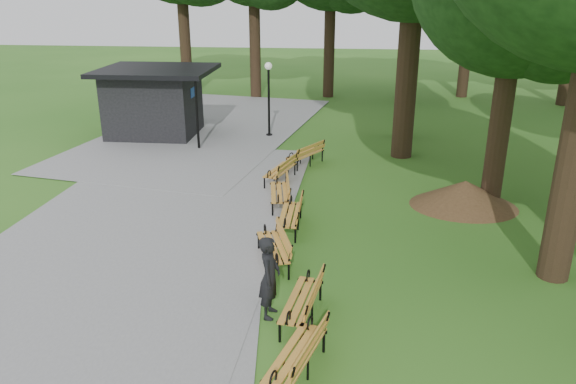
# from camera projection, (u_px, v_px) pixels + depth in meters

# --- Properties ---
(ground) EXTENTS (100.00, 100.00, 0.00)m
(ground) POSITION_uv_depth(u_px,v_px,m) (270.00, 291.00, 12.14)
(ground) COLOR #2E651C
(ground) RESTS_ON ground
(path) EXTENTS (12.00, 38.00, 0.06)m
(path) POSITION_uv_depth(u_px,v_px,m) (142.00, 226.00, 15.32)
(path) COLOR gray
(path) RESTS_ON ground
(person) EXTENTS (0.46, 0.66, 1.74)m
(person) POSITION_uv_depth(u_px,v_px,m) (270.00, 277.00, 10.94)
(person) COLOR black
(person) RESTS_ON ground
(kiosk) EXTENTS (4.80, 4.18, 2.98)m
(kiosk) POSITION_uv_depth(u_px,v_px,m) (153.00, 102.00, 24.28)
(kiosk) COLOR black
(kiosk) RESTS_ON ground
(lamp_post) EXTENTS (0.32, 0.32, 3.23)m
(lamp_post) POSITION_uv_depth(u_px,v_px,m) (269.00, 84.00, 23.78)
(lamp_post) COLOR black
(lamp_post) RESTS_ON ground
(dirt_mound) EXTENTS (2.69, 2.69, 0.81)m
(dirt_mound) POSITION_uv_depth(u_px,v_px,m) (464.00, 194.00, 16.66)
(dirt_mound) COLOR #47301C
(dirt_mound) RESTS_ON ground
(bench_1) EXTENTS (1.15, 2.00, 0.88)m
(bench_1) POSITION_uv_depth(u_px,v_px,m) (296.00, 355.00, 9.33)
(bench_1) COLOR #C7842D
(bench_1) RESTS_ON ground
(bench_2) EXTENTS (0.92, 1.97, 0.88)m
(bench_2) POSITION_uv_depth(u_px,v_px,m) (301.00, 301.00, 10.94)
(bench_2) COLOR #C7842D
(bench_2) RESTS_ON ground
(bench_3) EXTENTS (1.18, 2.00, 0.88)m
(bench_3) POSITION_uv_depth(u_px,v_px,m) (273.00, 247.00, 13.16)
(bench_3) COLOR #C7842D
(bench_3) RESTS_ON ground
(bench_4) EXTENTS (0.64, 1.90, 0.88)m
(bench_4) POSITION_uv_depth(u_px,v_px,m) (290.00, 215.00, 15.03)
(bench_4) COLOR #C7842D
(bench_4) RESTS_ON ground
(bench_5) EXTENTS (0.91, 1.97, 0.88)m
(bench_5) POSITION_uv_depth(u_px,v_px,m) (279.00, 192.00, 16.65)
(bench_5) COLOR #C7842D
(bench_5) RESTS_ON ground
(bench_6) EXTENTS (1.12, 2.00, 0.88)m
(bench_6) POSITION_uv_depth(u_px,v_px,m) (280.00, 170.00, 18.66)
(bench_6) COLOR #C7842D
(bench_6) RESTS_ON ground
(bench_7) EXTENTS (1.51, 1.96, 0.88)m
(bench_7) POSITION_uv_depth(u_px,v_px,m) (305.00, 154.00, 20.44)
(bench_7) COLOR #C7842D
(bench_7) RESTS_ON ground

